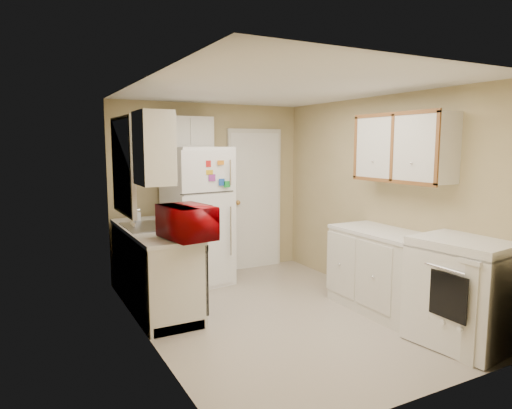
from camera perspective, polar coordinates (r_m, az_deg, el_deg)
name	(u,v)px	position (r m, az deg, el deg)	size (l,w,h in m)	color
floor	(278,315)	(5.10, 2.71, -13.59)	(3.80, 3.80, 0.00)	beige
ceiling	(279,88)	(4.79, 2.90, 14.28)	(3.80, 3.80, 0.00)	white
wall_left	(146,215)	(4.26, -13.60, -1.26)	(3.80, 3.80, 0.00)	tan
wall_right	(379,198)	(5.64, 15.12, 0.79)	(3.80, 3.80, 0.00)	tan
wall_back	(210,190)	(6.49, -5.81, 1.86)	(2.80, 2.80, 0.00)	tan
wall_front	(420,238)	(3.33, 19.78, -3.91)	(2.80, 2.80, 0.00)	tan
left_counter	(154,267)	(5.34, -12.64, -7.69)	(0.60, 1.80, 0.90)	silver
dishwasher	(197,274)	(4.87, -7.42, -8.59)	(0.03, 0.58, 0.72)	black
sink	(149,230)	(5.40, -13.19, -3.10)	(0.54, 0.74, 0.16)	gray
microwave	(188,224)	(4.58, -8.55, -2.44)	(0.34, 0.61, 0.40)	#7D0004
soap_bottle	(136,213)	(5.75, -14.76, -1.08)	(0.08, 0.08, 0.17)	white
window_blinds	(124,166)	(5.25, -16.18, 4.66)	(0.10, 0.98, 1.08)	silver
upper_cabinet_left	(154,148)	(4.47, -12.67, 6.89)	(0.30, 0.45, 0.70)	silver
refrigerator	(197,216)	(6.04, -7.33, -1.43)	(0.74, 0.72, 1.80)	white
cabinet_over_fridge	(185,132)	(6.18, -8.85, 8.96)	(0.70, 0.30, 0.40)	silver
interior_door	(255,200)	(6.77, -0.16, 0.60)	(0.86, 0.06, 2.08)	white
right_counter	(409,280)	(5.02, 18.59, -8.90)	(0.60, 2.00, 0.90)	silver
stove	(462,292)	(4.63, 24.37, -9.91)	(0.67, 0.82, 1.00)	white
upper_cabinet_right	(403,148)	(5.14, 17.94, 6.76)	(0.30, 1.20, 0.70)	silver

